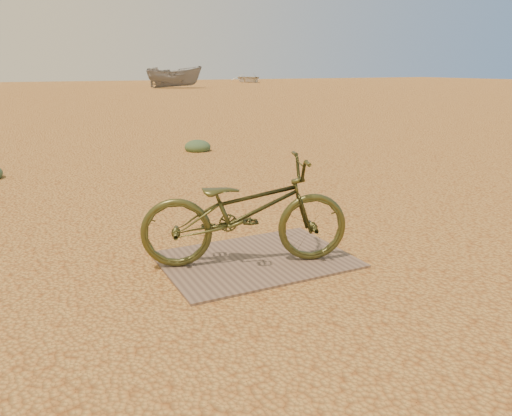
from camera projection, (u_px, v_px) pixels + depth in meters
name	position (u px, v px, depth m)	size (l,w,h in m)	color
ground	(305.00, 275.00, 4.13)	(120.00, 120.00, 0.00)	gold
plywood_board	(256.00, 260.00, 4.44)	(1.63, 1.17, 0.02)	#7B634F
bicycle	(245.00, 211.00, 4.23)	(0.62, 1.77, 0.93)	#40431F
boat_mid_right	(174.00, 77.00, 39.66)	(1.66, 4.42, 1.71)	slate
boat_far_right	(249.00, 78.00, 54.22)	(3.19, 4.47, 0.93)	silver
kale_b	(198.00, 151.00, 10.24)	(0.53, 0.53, 0.29)	#4E6C46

